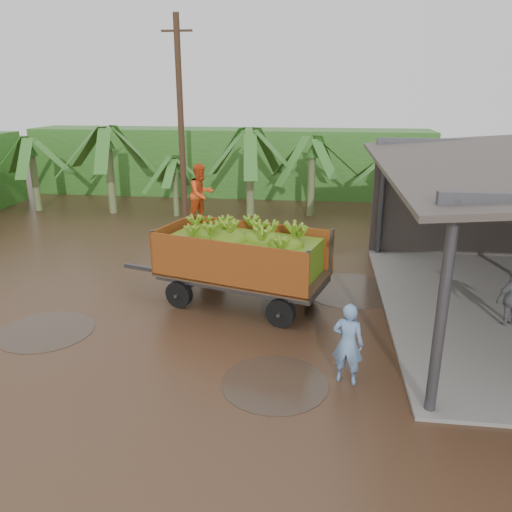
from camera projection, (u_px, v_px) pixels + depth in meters
The scene contains 7 objects.
ground at pixel (196, 312), 13.30m from camera, with size 100.00×100.00×0.00m, color black.
hedge_north at pixel (229, 162), 28.02m from camera, with size 22.00×3.00×3.60m, color #2D661E.
banana_trailer at pixel (241, 256), 13.48m from camera, with size 6.28×3.34×3.75m.
man_blue at pixel (348, 343), 9.89m from camera, with size 0.63×0.41×1.72m, color #6588B8.
man_grey at pixel (512, 299), 12.22m from camera, with size 0.91×0.38×1.56m, color slate.
utility_pole at pixel (181, 127), 19.75m from camera, with size 1.20×0.24×8.37m.
banana_plants at pixel (129, 189), 20.36m from camera, with size 24.71×20.14×4.13m.
Camera 1 is at (3.14, -11.83, 5.64)m, focal length 35.00 mm.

